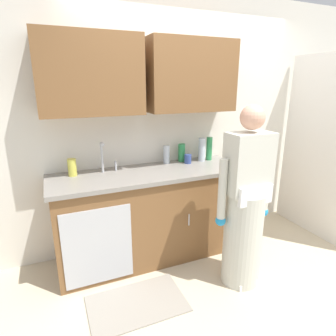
{
  "coord_description": "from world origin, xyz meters",
  "views": [
    {
      "loc": [
        -1.44,
        -1.85,
        1.78
      ],
      "look_at": [
        -0.42,
        0.55,
        1.0
      ],
      "focal_mm": 30.34,
      "sensor_mm": 36.0,
      "label": 1
    }
  ],
  "objects_px": {
    "bottle_water_short": "(166,155)",
    "bottle_dish_liquid": "(72,167)",
    "bottle_water_tall": "(182,153)",
    "bottle_cleaner_spray": "(209,149)",
    "bottle_soap": "(202,150)",
    "knife_on_counter": "(236,165)",
    "sink": "(110,177)",
    "cup_by_sink": "(188,159)",
    "person_at_sink": "(245,213)"
  },
  "relations": [
    {
      "from": "person_at_sink",
      "to": "bottle_water_short",
      "type": "distance_m",
      "value": 1.05
    },
    {
      "from": "sink",
      "to": "bottle_water_short",
      "type": "xyz_separation_m",
      "value": [
        0.66,
        0.2,
        0.11
      ]
    },
    {
      "from": "bottle_soap",
      "to": "bottle_cleaner_spray",
      "type": "height_order",
      "value": "same"
    },
    {
      "from": "bottle_dish_liquid",
      "to": "bottle_water_tall",
      "type": "distance_m",
      "value": 1.17
    },
    {
      "from": "sink",
      "to": "bottle_cleaner_spray",
      "type": "bearing_deg",
      "value": 7.27
    },
    {
      "from": "bottle_water_short",
      "to": "bottle_dish_liquid",
      "type": "height_order",
      "value": "bottle_water_short"
    },
    {
      "from": "sink",
      "to": "bottle_water_tall",
      "type": "bearing_deg",
      "value": 14.04
    },
    {
      "from": "bottle_water_tall",
      "to": "person_at_sink",
      "type": "bearing_deg",
      "value": -80.06
    },
    {
      "from": "bottle_water_short",
      "to": "cup_by_sink",
      "type": "bearing_deg",
      "value": -22.01
    },
    {
      "from": "bottle_water_tall",
      "to": "knife_on_counter",
      "type": "relative_size",
      "value": 0.82
    },
    {
      "from": "bottle_dish_liquid",
      "to": "bottle_water_tall",
      "type": "bearing_deg",
      "value": 3.32
    },
    {
      "from": "person_at_sink",
      "to": "bottle_water_tall",
      "type": "relative_size",
      "value": 8.2
    },
    {
      "from": "bottle_water_short",
      "to": "cup_by_sink",
      "type": "xyz_separation_m",
      "value": [
        0.22,
        -0.09,
        -0.05
      ]
    },
    {
      "from": "cup_by_sink",
      "to": "knife_on_counter",
      "type": "relative_size",
      "value": 0.41
    },
    {
      "from": "bottle_cleaner_spray",
      "to": "bottle_water_tall",
      "type": "height_order",
      "value": "bottle_cleaner_spray"
    },
    {
      "from": "bottle_water_short",
      "to": "bottle_water_tall",
      "type": "xyz_separation_m",
      "value": [
        0.19,
        0.01,
        0.0
      ]
    },
    {
      "from": "person_at_sink",
      "to": "sink",
      "type": "bearing_deg",
      "value": 144.31
    },
    {
      "from": "sink",
      "to": "cup_by_sink",
      "type": "height_order",
      "value": "sink"
    },
    {
      "from": "bottle_dish_liquid",
      "to": "bottle_water_short",
      "type": "bearing_deg",
      "value": 3.16
    },
    {
      "from": "bottle_water_tall",
      "to": "bottle_water_short",
      "type": "bearing_deg",
      "value": -175.83
    },
    {
      "from": "bottle_water_tall",
      "to": "bottle_soap",
      "type": "bearing_deg",
      "value": -19.47
    },
    {
      "from": "bottle_water_short",
      "to": "knife_on_counter",
      "type": "xyz_separation_m",
      "value": [
        0.64,
        -0.37,
        -0.1
      ]
    },
    {
      "from": "bottle_cleaner_spray",
      "to": "knife_on_counter",
      "type": "height_order",
      "value": "bottle_cleaner_spray"
    },
    {
      "from": "sink",
      "to": "bottle_cleaner_spray",
      "type": "xyz_separation_m",
      "value": [
        1.16,
        0.15,
        0.15
      ]
    },
    {
      "from": "bottle_water_short",
      "to": "bottle_water_tall",
      "type": "distance_m",
      "value": 0.19
    },
    {
      "from": "cup_by_sink",
      "to": "sink",
      "type": "bearing_deg",
      "value": -172.77
    },
    {
      "from": "bottle_cleaner_spray",
      "to": "knife_on_counter",
      "type": "distance_m",
      "value": 0.37
    },
    {
      "from": "sink",
      "to": "person_at_sink",
      "type": "bearing_deg",
      "value": -35.69
    },
    {
      "from": "cup_by_sink",
      "to": "bottle_water_short",
      "type": "bearing_deg",
      "value": 157.99
    },
    {
      "from": "knife_on_counter",
      "to": "bottle_cleaner_spray",
      "type": "bearing_deg",
      "value": 151.58
    },
    {
      "from": "bottle_water_short",
      "to": "knife_on_counter",
      "type": "bearing_deg",
      "value": -29.99
    },
    {
      "from": "bottle_dish_liquid",
      "to": "knife_on_counter",
      "type": "height_order",
      "value": "bottle_dish_liquid"
    },
    {
      "from": "bottle_water_short",
      "to": "sink",
      "type": "bearing_deg",
      "value": -163.26
    },
    {
      "from": "bottle_soap",
      "to": "person_at_sink",
      "type": "bearing_deg",
      "value": -93.16
    },
    {
      "from": "sink",
      "to": "bottle_water_tall",
      "type": "xyz_separation_m",
      "value": [
        0.85,
        0.21,
        0.11
      ]
    },
    {
      "from": "sink",
      "to": "person_at_sink",
      "type": "xyz_separation_m",
      "value": [
        1.02,
        -0.73,
        -0.23
      ]
    },
    {
      "from": "bottle_water_short",
      "to": "bottle_dish_liquid",
      "type": "distance_m",
      "value": 0.98
    },
    {
      "from": "bottle_water_short",
      "to": "cup_by_sink",
      "type": "height_order",
      "value": "bottle_water_short"
    },
    {
      "from": "person_at_sink",
      "to": "cup_by_sink",
      "type": "bearing_deg",
      "value": 99.31
    },
    {
      "from": "bottle_cleaner_spray",
      "to": "knife_on_counter",
      "type": "xyz_separation_m",
      "value": [
        0.14,
        -0.32,
        -0.13
      ]
    },
    {
      "from": "bottle_water_tall",
      "to": "cup_by_sink",
      "type": "relative_size",
      "value": 2.03
    },
    {
      "from": "bottle_soap",
      "to": "sink",
      "type": "bearing_deg",
      "value": -172.64
    },
    {
      "from": "sink",
      "to": "bottle_water_short",
      "type": "height_order",
      "value": "sink"
    },
    {
      "from": "bottle_water_tall",
      "to": "sink",
      "type": "bearing_deg",
      "value": -165.96
    },
    {
      "from": "knife_on_counter",
      "to": "person_at_sink",
      "type": "bearing_deg",
      "value": -79.69
    },
    {
      "from": "cup_by_sink",
      "to": "bottle_cleaner_spray",
      "type": "bearing_deg",
      "value": 7.39
    },
    {
      "from": "sink",
      "to": "cup_by_sink",
      "type": "xyz_separation_m",
      "value": [
        0.88,
        0.11,
        0.06
      ]
    },
    {
      "from": "bottle_water_short",
      "to": "bottle_dish_liquid",
      "type": "bearing_deg",
      "value": -176.84
    },
    {
      "from": "bottle_dish_liquid",
      "to": "knife_on_counter",
      "type": "relative_size",
      "value": 0.69
    },
    {
      "from": "bottle_water_short",
      "to": "bottle_water_tall",
      "type": "relative_size",
      "value": 1.0
    }
  ]
}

